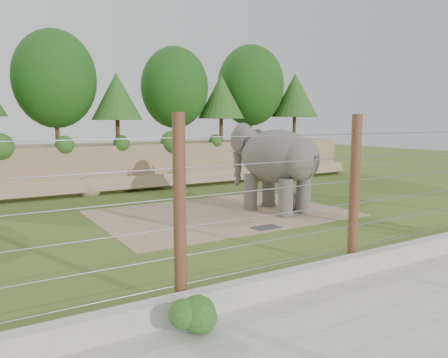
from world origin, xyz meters
TOP-DOWN VIEW (x-y plane):
  - ground at (0.00, 0.00)m, footprint 90.00×90.00m
  - back_embankment at (0.59, 12.68)m, footprint 30.00×5.52m
  - dirt_patch at (0.50, 3.00)m, footprint 10.00×7.00m
  - drain_grate at (0.54, 0.00)m, footprint 1.00×0.60m
  - elephant at (2.74, 2.19)m, footprint 2.79×4.79m
  - stone_ball at (3.43, 1.93)m, footprint 0.78×0.78m
  - retaining_wall at (0.00, -5.00)m, footprint 26.00×0.35m
  - walkway at (0.00, -7.00)m, footprint 26.00×4.00m
  - barrier_fence at (0.00, -4.50)m, footprint 20.26×0.26m
  - walkway_shrub at (-5.33, -5.80)m, footprint 0.75×0.75m

SIDE VIEW (x-z plane):
  - ground at x=0.00m, z-range 0.00..0.00m
  - walkway at x=0.00m, z-range 0.00..0.01m
  - dirt_patch at x=0.50m, z-range 0.00..0.02m
  - drain_grate at x=0.54m, z-range 0.02..0.05m
  - retaining_wall at x=0.00m, z-range 0.00..0.50m
  - walkway_shrub at x=-5.33m, z-range 0.01..0.76m
  - stone_ball at x=3.43m, z-range 0.02..0.80m
  - elephant at x=2.74m, z-range 0.00..3.64m
  - barrier_fence at x=0.00m, z-range 0.00..4.00m
  - back_embankment at x=0.59m, z-range -0.42..8.35m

